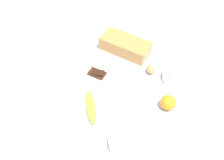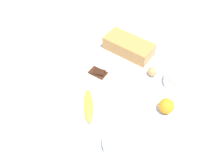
{
  "view_description": "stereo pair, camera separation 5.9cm",
  "coord_description": "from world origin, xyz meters",
  "px_view_note": "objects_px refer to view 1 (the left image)",
  "views": [
    {
      "loc": [
        0.49,
        -0.59,
        0.94
      ],
      "look_at": [
        0.0,
        0.0,
        0.04
      ],
      "focal_mm": 38.14,
      "sensor_mm": 36.0,
      "label": 1
    },
    {
      "loc": [
        0.53,
        -0.56,
        0.94
      ],
      "look_at": [
        0.0,
        0.0,
        0.04
      ],
      "focal_mm": 38.14,
      "sensor_mm": 36.0,
      "label": 2
    }
  ],
  "objects_px": {
    "butter_block": "(37,95)",
    "flour_bowl": "(125,142)",
    "banana": "(91,107)",
    "egg_near_butter": "(150,69)",
    "loaf_pan": "(125,45)",
    "chocolate_plate": "(97,74)",
    "orange_fruit": "(168,102)",
    "sugar_bowl": "(177,76)"
  },
  "relations": [
    {
      "from": "sugar_bowl",
      "to": "chocolate_plate",
      "type": "relative_size",
      "value": 1.11
    },
    {
      "from": "banana",
      "to": "chocolate_plate",
      "type": "distance_m",
      "value": 0.21
    },
    {
      "from": "banana",
      "to": "chocolate_plate",
      "type": "bearing_deg",
      "value": 123.85
    },
    {
      "from": "banana",
      "to": "egg_near_butter",
      "type": "xyz_separation_m",
      "value": [
        0.08,
        0.37,
        0.0
      ]
    },
    {
      "from": "loaf_pan",
      "to": "butter_block",
      "type": "xyz_separation_m",
      "value": [
        -0.12,
        -0.54,
        -0.01
      ]
    },
    {
      "from": "sugar_bowl",
      "to": "banana",
      "type": "height_order",
      "value": "sugar_bowl"
    },
    {
      "from": "banana",
      "to": "flour_bowl",
      "type": "bearing_deg",
      "value": -11.19
    },
    {
      "from": "loaf_pan",
      "to": "flour_bowl",
      "type": "xyz_separation_m",
      "value": [
        0.35,
        -0.47,
        -0.01
      ]
    },
    {
      "from": "butter_block",
      "to": "egg_near_butter",
      "type": "height_order",
      "value": "butter_block"
    },
    {
      "from": "sugar_bowl",
      "to": "banana",
      "type": "distance_m",
      "value": 0.47
    },
    {
      "from": "loaf_pan",
      "to": "orange_fruit",
      "type": "relative_size",
      "value": 4.04
    },
    {
      "from": "butter_block",
      "to": "banana",
      "type": "bearing_deg",
      "value": 25.7
    },
    {
      "from": "flour_bowl",
      "to": "banana",
      "type": "bearing_deg",
      "value": 168.81
    },
    {
      "from": "banana",
      "to": "loaf_pan",
      "type": "bearing_deg",
      "value": 106.2
    },
    {
      "from": "flour_bowl",
      "to": "orange_fruit",
      "type": "xyz_separation_m",
      "value": [
        0.04,
        0.28,
        0.0
      ]
    },
    {
      "from": "sugar_bowl",
      "to": "egg_near_butter",
      "type": "xyz_separation_m",
      "value": [
        -0.13,
        -0.04,
        -0.01
      ]
    },
    {
      "from": "orange_fruit",
      "to": "butter_block",
      "type": "xyz_separation_m",
      "value": [
        -0.51,
        -0.36,
        -0.01
      ]
    },
    {
      "from": "sugar_bowl",
      "to": "chocolate_plate",
      "type": "bearing_deg",
      "value": -144.49
    },
    {
      "from": "flour_bowl",
      "to": "orange_fruit",
      "type": "relative_size",
      "value": 1.8
    },
    {
      "from": "chocolate_plate",
      "to": "butter_block",
      "type": "bearing_deg",
      "value": -112.9
    },
    {
      "from": "butter_block",
      "to": "loaf_pan",
      "type": "bearing_deg",
      "value": 77.48
    },
    {
      "from": "banana",
      "to": "egg_near_butter",
      "type": "distance_m",
      "value": 0.38
    },
    {
      "from": "loaf_pan",
      "to": "butter_block",
      "type": "distance_m",
      "value": 0.55
    },
    {
      "from": "egg_near_butter",
      "to": "chocolate_plate",
      "type": "xyz_separation_m",
      "value": [
        -0.2,
        -0.2,
        -0.01
      ]
    },
    {
      "from": "egg_near_butter",
      "to": "orange_fruit",
      "type": "bearing_deg",
      "value": -36.14
    },
    {
      "from": "flour_bowl",
      "to": "chocolate_plate",
      "type": "xyz_separation_m",
      "value": [
        -0.35,
        0.22,
        -0.02
      ]
    },
    {
      "from": "banana",
      "to": "egg_near_butter",
      "type": "relative_size",
      "value": 3.37
    },
    {
      "from": "orange_fruit",
      "to": "butter_block",
      "type": "distance_m",
      "value": 0.62
    },
    {
      "from": "flour_bowl",
      "to": "butter_block",
      "type": "relative_size",
      "value": 1.47
    },
    {
      "from": "orange_fruit",
      "to": "flour_bowl",
      "type": "bearing_deg",
      "value": -97.58
    },
    {
      "from": "orange_fruit",
      "to": "butter_block",
      "type": "height_order",
      "value": "orange_fruit"
    },
    {
      "from": "banana",
      "to": "sugar_bowl",
      "type": "bearing_deg",
      "value": 62.51
    },
    {
      "from": "butter_block",
      "to": "chocolate_plate",
      "type": "xyz_separation_m",
      "value": [
        0.12,
        0.29,
        -0.02
      ]
    },
    {
      "from": "sugar_bowl",
      "to": "flour_bowl",
      "type": "bearing_deg",
      "value": -88.11
    },
    {
      "from": "loaf_pan",
      "to": "sugar_bowl",
      "type": "height_order",
      "value": "loaf_pan"
    },
    {
      "from": "banana",
      "to": "butter_block",
      "type": "distance_m",
      "value": 0.27
    },
    {
      "from": "flour_bowl",
      "to": "banana",
      "type": "relative_size",
      "value": 0.69
    },
    {
      "from": "butter_block",
      "to": "flour_bowl",
      "type": "bearing_deg",
      "value": 8.51
    },
    {
      "from": "loaf_pan",
      "to": "egg_near_butter",
      "type": "height_order",
      "value": "loaf_pan"
    },
    {
      "from": "orange_fruit",
      "to": "chocolate_plate",
      "type": "height_order",
      "value": "orange_fruit"
    },
    {
      "from": "flour_bowl",
      "to": "egg_near_butter",
      "type": "xyz_separation_m",
      "value": [
        -0.15,
        0.42,
        -0.01
      ]
    },
    {
      "from": "loaf_pan",
      "to": "orange_fruit",
      "type": "height_order",
      "value": "loaf_pan"
    }
  ]
}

